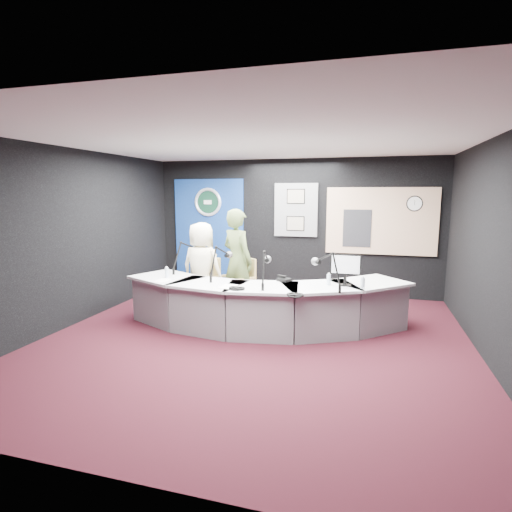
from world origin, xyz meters
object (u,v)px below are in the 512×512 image
(person_man, at_px, (202,268))
(person_woman, at_px, (237,261))
(armchair_right, at_px, (238,282))
(armchair_left, at_px, (202,283))
(broadcast_desk, at_px, (261,305))

(person_man, height_order, person_woman, person_woman)
(armchair_right, height_order, person_woman, person_woman)
(armchair_left, bearing_deg, person_man, 0.00)
(broadcast_desk, bearing_deg, person_woman, 130.72)
(broadcast_desk, distance_m, person_man, 1.42)
(broadcast_desk, distance_m, armchair_right, 0.97)
(armchair_left, relative_size, person_man, 0.66)
(broadcast_desk, height_order, person_man, person_man)
(broadcast_desk, xyz_separation_m, person_woman, (-0.62, 0.73, 0.54))
(armchair_left, xyz_separation_m, person_woman, (0.61, 0.17, 0.39))
(armchair_left, xyz_separation_m, person_man, (0.00, 0.00, 0.27))
(person_man, bearing_deg, armchair_left, -0.00)
(broadcast_desk, bearing_deg, armchair_left, 155.69)
(broadcast_desk, relative_size, armchair_left, 4.27)
(armchair_left, bearing_deg, person_woman, 31.62)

